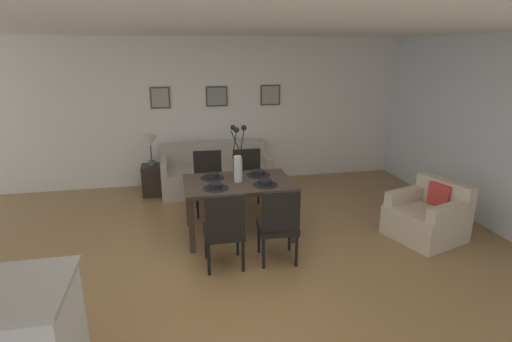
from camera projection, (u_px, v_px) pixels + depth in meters
The scene contains 25 objects.
ground_plane at pixel (236, 268), 4.58m from camera, with size 9.00×9.00×0.00m, color olive.
back_wall_panel at pixel (206, 112), 7.24m from camera, with size 9.00×0.10×2.60m, color white.
side_window_wall at pixel (503, 136), 5.28m from camera, with size 0.10×6.30×2.60m, color white.
ceiling_panel at pixel (226, 24), 4.18m from camera, with size 9.00×7.20×0.08m, color white.
dining_table at pixel (238, 188), 5.26m from camera, with size 1.40×0.93×0.74m.
dining_chair_near_left at pixel (224, 227), 4.44m from camera, with size 0.44×0.44×0.92m.
dining_chair_near_right at pixel (209, 179), 6.06m from camera, with size 0.45×0.45×0.92m.
dining_chair_far_left at pixel (279, 222), 4.56m from camera, with size 0.47×0.47×0.92m.
dining_chair_far_right at pixel (248, 177), 6.16m from camera, with size 0.46×0.46×0.92m.
centerpiece_vase at pixel (238, 160), 5.16m from camera, with size 0.21×0.23×0.73m.
placemat_near_left at pixel (216, 188), 4.98m from camera, with size 0.32×0.32×0.01m, color black.
bowl_near_left at pixel (216, 185), 4.97m from camera, with size 0.17×0.17×0.07m.
placemat_near_right at pixel (212, 178), 5.37m from camera, with size 0.32×0.32×0.01m, color black.
bowl_near_right at pixel (212, 175), 5.36m from camera, with size 0.17×0.17×0.07m.
placemat_far_left at pixel (265, 185), 5.10m from camera, with size 0.32×0.32×0.01m, color black.
bowl_far_left at pixel (265, 182), 5.09m from camera, with size 0.17×0.17×0.07m.
placemat_far_right at pixel (258, 175), 5.49m from camera, with size 0.32×0.32×0.01m, color black.
bowl_far_right at pixel (258, 172), 5.48m from camera, with size 0.17×0.17×0.07m.
sofa at pixel (216, 175), 7.04m from camera, with size 1.84×0.84×0.80m.
side_table at pixel (153, 180), 6.81m from camera, with size 0.36×0.36×0.52m, color black.
table_lamp at pixel (150, 144), 6.63m from camera, with size 0.22×0.22×0.51m.
armchair at pixel (428, 217), 5.27m from camera, with size 1.00×1.00×0.75m.
framed_picture_left at pixel (160, 98), 6.94m from camera, with size 0.33×0.03×0.37m.
framed_picture_center at pixel (217, 96), 7.13m from camera, with size 0.38×0.03×0.35m.
framed_picture_right at pixel (270, 95), 7.32m from camera, with size 0.36×0.03×0.37m.
Camera 1 is at (-0.60, -4.01, 2.41)m, focal length 28.21 mm.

